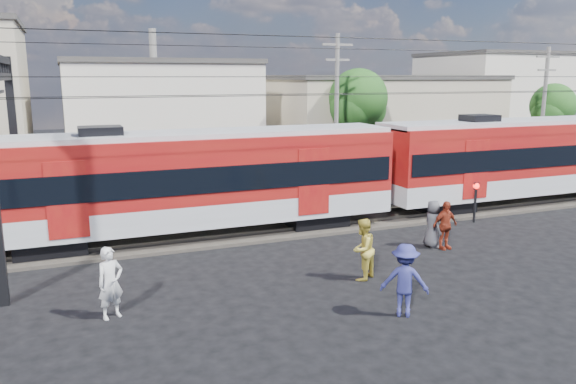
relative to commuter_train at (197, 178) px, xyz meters
name	(u,v)px	position (x,y,z in m)	size (l,w,h in m)	color
ground	(382,298)	(3.48, -8.00, -2.40)	(120.00, 120.00, 0.00)	black
track_bed	(281,227)	(3.48, 0.00, -2.34)	(70.00, 3.40, 0.12)	#2D2823
rail_near	(288,229)	(3.48, -0.75, -2.22)	(70.00, 0.12, 0.12)	#59544C
rail_far	(275,220)	(3.48, 0.75, -2.22)	(70.00, 0.12, 0.12)	#59544C
commuter_train	(197,178)	(0.00, 0.00, 0.00)	(50.30, 3.08, 4.17)	black
catenary	(44,109)	(-5.17, 0.00, 2.73)	(70.00, 9.30, 7.52)	black
building_midwest	(156,114)	(1.48, 19.00, 1.25)	(12.24, 12.24, 7.30)	beige
building_mideast	(377,118)	(17.48, 16.00, 0.75)	(16.32, 10.20, 6.30)	gray
building_east	(489,100)	(31.48, 20.00, 1.75)	(10.20, 10.20, 8.30)	beige
utility_pole_mid	(336,107)	(9.48, 7.00, 2.13)	(1.80, 0.24, 8.50)	slate
utility_pole_east	(543,108)	(23.48, 6.00, 1.88)	(1.80, 0.24, 8.00)	slate
tree_near	(360,102)	(12.66, 10.09, 2.26)	(3.82, 3.64, 6.72)	#382619
tree_far	(554,109)	(27.66, 9.09, 1.59)	(3.36, 3.12, 5.76)	#382619
pedestrian_a	(110,283)	(-3.79, -6.50, -1.44)	(0.70, 0.46, 1.92)	silver
pedestrian_b	(363,249)	(3.70, -6.43, -1.43)	(0.94, 0.74, 1.94)	gold
pedestrian_c	(405,280)	(3.38, -9.23, -1.42)	(1.27, 0.73, 1.96)	navy
pedestrian_d	(445,225)	(8.04, -4.79, -1.51)	(1.05, 0.44, 1.79)	maroon
pedestrian_e	(433,224)	(7.77, -4.41, -1.52)	(0.86, 0.56, 1.76)	#434348
car_silver	(567,161)	(25.91, 5.99, -1.66)	(1.76, 4.37, 1.49)	silver
crossing_signal	(476,195)	(11.64, -2.12, -1.18)	(0.26, 0.26, 1.77)	black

